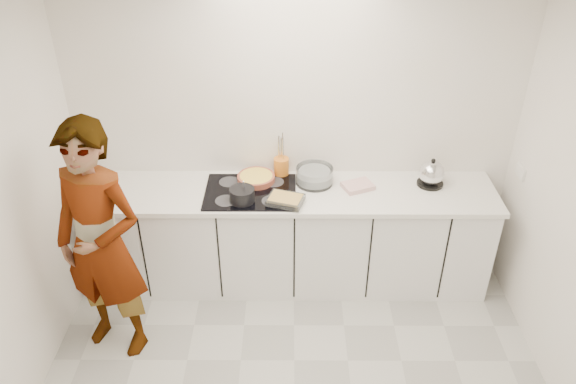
{
  "coord_description": "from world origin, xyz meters",
  "views": [
    {
      "loc": [
        -0.03,
        -2.5,
        3.31
      ],
      "look_at": [
        -0.05,
        1.05,
        1.05
      ],
      "focal_mm": 35.0,
      "sensor_mm": 36.0,
      "label": 1
    }
  ],
  "objects_px": {
    "saucepan": "(242,195)",
    "tart_dish": "(256,178)",
    "baking_dish": "(286,200)",
    "hob": "(250,192)",
    "cook": "(101,245)",
    "kettle": "(431,174)",
    "mixing_bowl": "(314,176)",
    "utensil_crock": "(281,167)"
  },
  "relations": [
    {
      "from": "baking_dish",
      "to": "cook",
      "type": "relative_size",
      "value": 0.17
    },
    {
      "from": "tart_dish",
      "to": "kettle",
      "type": "xyz_separation_m",
      "value": [
        1.41,
        -0.03,
        0.06
      ]
    },
    {
      "from": "hob",
      "to": "mixing_bowl",
      "type": "distance_m",
      "value": 0.54
    },
    {
      "from": "kettle",
      "to": "cook",
      "type": "height_order",
      "value": "cook"
    },
    {
      "from": "kettle",
      "to": "utensil_crock",
      "type": "bearing_deg",
      "value": 172.93
    },
    {
      "from": "baking_dish",
      "to": "mixing_bowl",
      "type": "distance_m",
      "value": 0.39
    },
    {
      "from": "tart_dish",
      "to": "cook",
      "type": "distance_m",
      "value": 1.34
    },
    {
      "from": "saucepan",
      "to": "baking_dish",
      "type": "xyz_separation_m",
      "value": [
        0.33,
        -0.03,
        -0.03
      ]
    },
    {
      "from": "tart_dish",
      "to": "utensil_crock",
      "type": "bearing_deg",
      "value": 30.23
    },
    {
      "from": "baking_dish",
      "to": "kettle",
      "type": "height_order",
      "value": "kettle"
    },
    {
      "from": "hob",
      "to": "cook",
      "type": "bearing_deg",
      "value": -144.57
    },
    {
      "from": "hob",
      "to": "cook",
      "type": "relative_size",
      "value": 0.39
    },
    {
      "from": "saucepan",
      "to": "cook",
      "type": "distance_m",
      "value": 1.09
    },
    {
      "from": "saucepan",
      "to": "mixing_bowl",
      "type": "distance_m",
      "value": 0.64
    },
    {
      "from": "hob",
      "to": "baking_dish",
      "type": "bearing_deg",
      "value": -30.59
    },
    {
      "from": "cook",
      "to": "mixing_bowl",
      "type": "bearing_deg",
      "value": 48.0
    },
    {
      "from": "cook",
      "to": "hob",
      "type": "bearing_deg",
      "value": 53.87
    },
    {
      "from": "baking_dish",
      "to": "kettle",
      "type": "relative_size",
      "value": 1.3
    },
    {
      "from": "utensil_crock",
      "to": "cook",
      "type": "distance_m",
      "value": 1.57
    },
    {
      "from": "baking_dish",
      "to": "cook",
      "type": "bearing_deg",
      "value": -157.08
    },
    {
      "from": "hob",
      "to": "cook",
      "type": "xyz_separation_m",
      "value": [
        -0.99,
        -0.7,
        0.01
      ]
    },
    {
      "from": "mixing_bowl",
      "to": "cook",
      "type": "xyz_separation_m",
      "value": [
        -1.5,
        -0.85,
        -0.05
      ]
    },
    {
      "from": "kettle",
      "to": "utensil_crock",
      "type": "xyz_separation_m",
      "value": [
        -1.21,
        0.15,
        -0.02
      ]
    },
    {
      "from": "baking_dish",
      "to": "tart_dish",
      "type": "bearing_deg",
      "value": 126.8
    },
    {
      "from": "baking_dish",
      "to": "utensil_crock",
      "type": "bearing_deg",
      "value": 94.9
    },
    {
      "from": "cook",
      "to": "saucepan",
      "type": "bearing_deg",
      "value": 49.44
    },
    {
      "from": "kettle",
      "to": "cook",
      "type": "xyz_separation_m",
      "value": [
        -2.44,
        -0.83,
        -0.08
      ]
    },
    {
      "from": "hob",
      "to": "mixing_bowl",
      "type": "bearing_deg",
      "value": 16.19
    },
    {
      "from": "kettle",
      "to": "cook",
      "type": "relative_size",
      "value": 0.13
    },
    {
      "from": "saucepan",
      "to": "tart_dish",
      "type": "bearing_deg",
      "value": 73.04
    },
    {
      "from": "hob",
      "to": "baking_dish",
      "type": "distance_m",
      "value": 0.33
    },
    {
      "from": "hob",
      "to": "tart_dish",
      "type": "distance_m",
      "value": 0.17
    },
    {
      "from": "utensil_crock",
      "to": "hob",
      "type": "bearing_deg",
      "value": -131.2
    },
    {
      "from": "utensil_crock",
      "to": "saucepan",
      "type": "bearing_deg",
      "value": -125.26
    },
    {
      "from": "tart_dish",
      "to": "utensil_crock",
      "type": "xyz_separation_m",
      "value": [
        0.2,
        0.12,
        0.04
      ]
    },
    {
      "from": "baking_dish",
      "to": "utensil_crock",
      "type": "height_order",
      "value": "utensil_crock"
    },
    {
      "from": "hob",
      "to": "kettle",
      "type": "height_order",
      "value": "kettle"
    },
    {
      "from": "hob",
      "to": "utensil_crock",
      "type": "distance_m",
      "value": 0.38
    },
    {
      "from": "saucepan",
      "to": "cook",
      "type": "xyz_separation_m",
      "value": [
        -0.93,
        -0.56,
        -0.05
      ]
    },
    {
      "from": "saucepan",
      "to": "kettle",
      "type": "distance_m",
      "value": 1.53
    },
    {
      "from": "kettle",
      "to": "baking_dish",
      "type": "bearing_deg",
      "value": -165.96
    },
    {
      "from": "saucepan",
      "to": "utensil_crock",
      "type": "distance_m",
      "value": 0.51
    }
  ]
}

